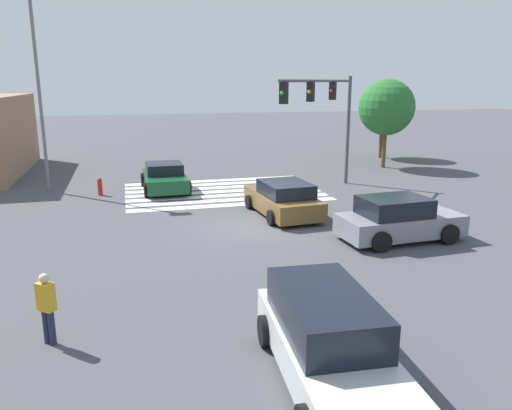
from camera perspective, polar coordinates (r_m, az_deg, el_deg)
ground_plane at (r=18.97m, az=0.00°, el=-2.50°), size 136.72×136.72×0.00m
crosswalk_markings at (r=25.08m, az=-3.75°, el=1.57°), size 9.56×6.30×0.01m
traffic_signal_mast at (r=24.25m, az=8.19°, el=11.21°), size 5.70×5.70×5.64m
car_0 at (r=20.50m, az=3.13°, el=0.69°), size 2.45×4.52×1.43m
car_1 at (r=25.58m, az=-10.40°, el=3.10°), size 2.27×4.34×1.38m
car_2 at (r=9.56m, az=8.25°, el=-15.08°), size 2.25×4.97×1.60m
car_3 at (r=17.92m, az=15.97°, el=-1.64°), size 4.34×2.31×1.53m
pedestrian at (r=11.39m, az=-22.80°, el=-10.53°), size 0.42×0.40×1.57m
street_light_pole_a at (r=26.55m, az=-23.69°, el=13.31°), size 0.80×0.36×9.53m
tree_corner_b at (r=32.71m, az=14.70°, el=10.73°), size 3.48×3.48×5.53m
tree_corner_c at (r=36.93m, az=14.30°, el=10.47°), size 3.29×3.29×5.05m
fire_hydrant at (r=25.24m, az=-17.40°, el=2.02°), size 0.22×0.22×0.86m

